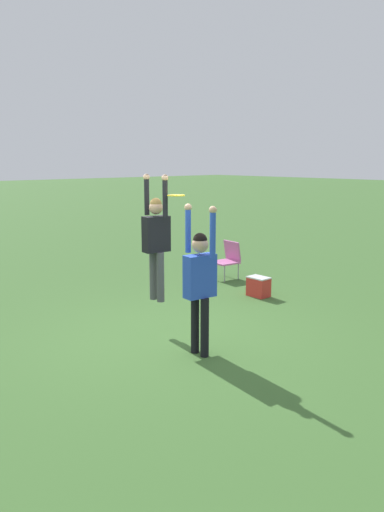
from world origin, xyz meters
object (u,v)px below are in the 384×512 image
object	(u,v)px
frisbee	(176,195)
person_defending	(200,277)
person_jumping	(156,235)
camping_chair_5	(228,258)
cooler_box	(259,287)

from	to	relation	value
frisbee	person_defending	bearing A→B (deg)	-15.14
person_jumping	person_defending	xyz separation A→B (m)	(1.17, -0.14, -0.44)
person_jumping	camping_chair_5	world-z (taller)	person_jumping
person_jumping	frisbee	world-z (taller)	person_jumping
person_defending	camping_chair_5	distance (m)	4.73
frisbee	cooler_box	size ratio (longest dim) A/B	0.61
camping_chair_5	cooler_box	world-z (taller)	camping_chair_5
person_jumping	frisbee	size ratio (longest dim) A/B	7.55
person_jumping	camping_chair_5	bearing A→B (deg)	34.54
person_jumping	frisbee	xyz separation A→B (m)	(0.42, 0.06, 0.64)
frisbee	camping_chair_5	bearing A→B (deg)	123.13
person_jumping	frisbee	bearing A→B (deg)	-75.29
cooler_box	camping_chair_5	bearing A→B (deg)	156.82
person_jumping	person_defending	distance (m)	1.26
frisbee	cooler_box	distance (m)	3.51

